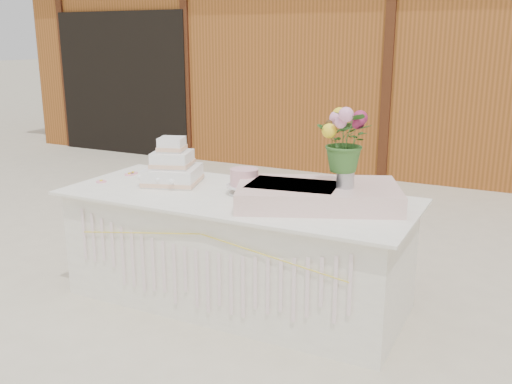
# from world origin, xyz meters

# --- Properties ---
(ground) EXTENTS (80.00, 80.00, 0.00)m
(ground) POSITION_xyz_m (0.00, 0.00, 0.00)
(ground) COLOR beige
(ground) RESTS_ON ground
(barn) EXTENTS (12.60, 4.60, 3.30)m
(barn) POSITION_xyz_m (-0.01, 5.99, 1.68)
(barn) COLOR #964F1F
(barn) RESTS_ON ground
(cake_table) EXTENTS (2.40, 1.00, 0.77)m
(cake_table) POSITION_xyz_m (0.00, -0.00, 0.39)
(cake_table) COLOR white
(cake_table) RESTS_ON ground
(wedding_cake) EXTENTS (0.47, 0.47, 0.34)m
(wedding_cake) POSITION_xyz_m (-0.56, 0.08, 0.89)
(wedding_cake) COLOR white
(wedding_cake) RESTS_ON cake_table
(pink_cake_stand) EXTENTS (0.24, 0.24, 0.18)m
(pink_cake_stand) POSITION_xyz_m (0.04, 0.05, 0.87)
(pink_cake_stand) COLOR silver
(pink_cake_stand) RESTS_ON cake_table
(satin_runner) EXTENTS (1.16, 0.93, 0.13)m
(satin_runner) POSITION_xyz_m (0.57, 0.04, 0.83)
(satin_runner) COLOR #F8D2C8
(satin_runner) RESTS_ON cake_table
(flower_vase) EXTENTS (0.11, 0.11, 0.15)m
(flower_vase) POSITION_xyz_m (0.74, 0.05, 0.97)
(flower_vase) COLOR #B4B5B9
(flower_vase) RESTS_ON satin_runner
(bouquet) EXTENTS (0.35, 0.31, 0.38)m
(bouquet) POSITION_xyz_m (0.74, 0.05, 1.24)
(bouquet) COLOR #386A2A
(bouquet) RESTS_ON flower_vase
(loose_flowers) EXTENTS (0.29, 0.40, 0.02)m
(loose_flowers) POSITION_xyz_m (-0.99, 0.06, 0.78)
(loose_flowers) COLOR pink
(loose_flowers) RESTS_ON cake_table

